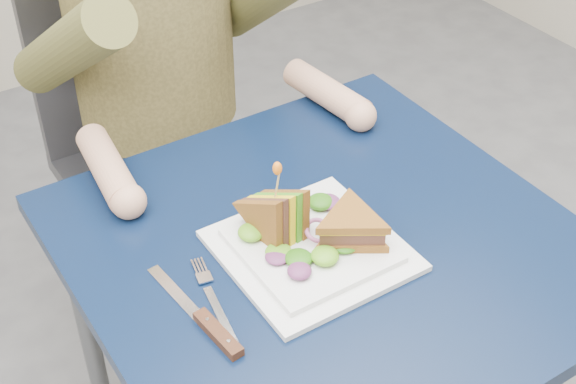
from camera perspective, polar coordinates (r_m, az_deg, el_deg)
table at (r=1.31m, az=2.76°, el=-6.13°), size 0.75×0.75×0.73m
chair at (r=1.87m, az=-9.99°, el=4.57°), size 0.42×0.40×0.93m
plate at (r=1.22m, az=1.66°, el=-4.04°), size 0.26×0.26×0.02m
sandwich_flat at (r=1.21m, az=4.52°, el=-2.50°), size 0.18×0.18×0.05m
sandwich_upright at (r=1.21m, az=-0.73°, el=-1.80°), size 0.08×0.14×0.14m
fork at (r=1.16m, az=-5.26°, el=-7.75°), size 0.05×0.18×0.01m
knife at (r=1.12m, az=-5.58°, el=-9.45°), size 0.04×0.22×0.02m
toothpick at (r=1.17m, az=-0.76°, el=0.59°), size 0.01×0.01×0.06m
toothpick_frill at (r=1.15m, az=-0.77°, el=1.69°), size 0.01×0.01×0.02m
lettuce_spill at (r=1.22m, az=1.61°, el=-2.96°), size 0.15×0.13×0.02m
onion_ring at (r=1.22m, az=2.14°, el=-2.74°), size 0.04×0.04×0.02m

